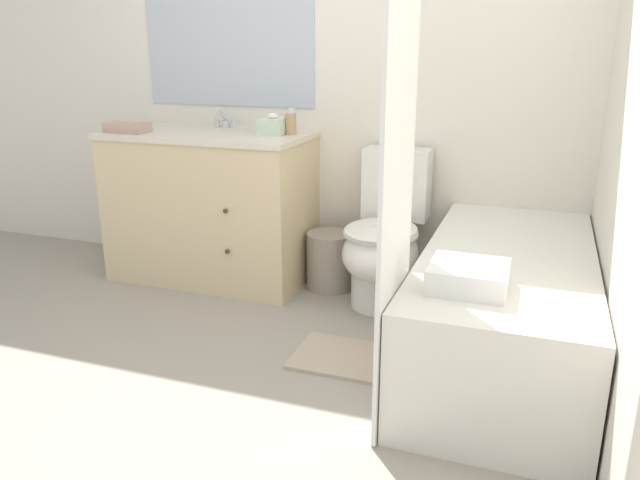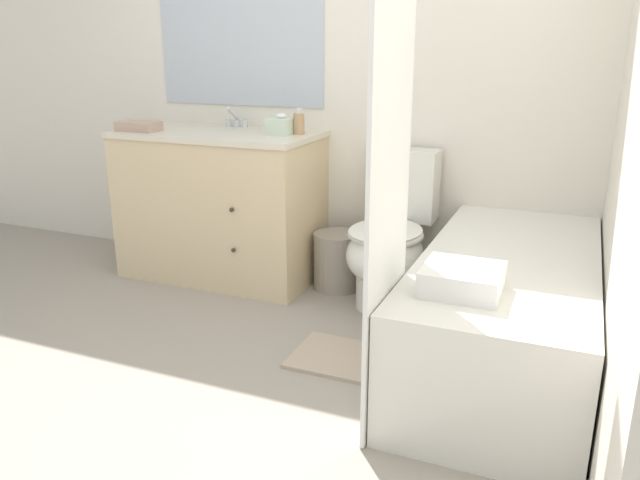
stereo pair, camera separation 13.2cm
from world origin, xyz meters
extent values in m
plane|color=gray|center=(0.00, 0.00, 0.00)|extent=(14.00, 14.00, 0.00)
cube|color=silver|center=(0.00, 1.72, 1.25)|extent=(8.00, 0.05, 2.50)
cube|color=#B2BCC6|center=(-0.72, 1.69, 1.43)|extent=(1.05, 0.01, 0.93)
cube|color=beige|center=(-0.72, 1.41, 0.41)|extent=(1.10, 0.57, 0.81)
cube|color=beige|center=(-0.72, 1.41, 0.83)|extent=(1.12, 0.59, 0.03)
cylinder|color=silver|center=(-0.72, 1.41, 0.79)|extent=(0.35, 0.35, 0.10)
sphere|color=#382D23|center=(-0.47, 1.11, 0.49)|extent=(0.02, 0.02, 0.02)
sphere|color=#382D23|center=(-0.47, 1.11, 0.27)|extent=(0.02, 0.02, 0.02)
cylinder|color=silver|center=(-0.72, 1.62, 0.86)|extent=(0.04, 0.04, 0.04)
cylinder|color=silver|center=(-0.72, 1.58, 0.92)|extent=(0.02, 0.11, 0.09)
cylinder|color=silver|center=(-0.78, 1.62, 0.86)|extent=(0.03, 0.03, 0.04)
cylinder|color=silver|center=(-0.67, 1.62, 0.86)|extent=(0.03, 0.03, 0.04)
cylinder|color=silver|center=(0.31, 1.32, 0.11)|extent=(0.32, 0.32, 0.22)
ellipsoid|color=silver|center=(0.31, 1.26, 0.30)|extent=(0.38, 0.47, 0.28)
torus|color=silver|center=(0.31, 1.26, 0.41)|extent=(0.37, 0.37, 0.04)
cube|color=silver|center=(0.31, 1.58, 0.59)|extent=(0.35, 0.18, 0.37)
ellipsoid|color=silver|center=(0.31, 1.26, 0.43)|extent=(0.36, 0.44, 0.02)
cube|color=silver|center=(0.94, 0.92, 0.24)|extent=(0.68, 1.54, 0.48)
cube|color=#A5A7A2|center=(0.94, 0.92, 0.48)|extent=(0.56, 1.42, 0.01)
cube|color=white|center=(0.59, 0.35, 0.99)|extent=(0.01, 0.44, 1.97)
cylinder|color=gray|center=(-0.03, 1.46, 0.16)|extent=(0.26, 0.26, 0.32)
cube|color=silver|center=(-0.34, 1.44, 0.88)|extent=(0.13, 0.15, 0.09)
ellipsoid|color=white|center=(-0.34, 1.44, 0.94)|extent=(0.06, 0.04, 0.03)
cylinder|color=tan|center=(-0.26, 1.47, 0.90)|extent=(0.06, 0.06, 0.11)
cylinder|color=silver|center=(-0.26, 1.47, 0.97)|extent=(0.03, 0.03, 0.03)
cube|color=tan|center=(-1.13, 1.25, 0.87)|extent=(0.24, 0.13, 0.05)
cube|color=white|center=(0.82, 0.46, 0.53)|extent=(0.27, 0.25, 0.09)
cube|color=tan|center=(0.38, 0.69, 0.01)|extent=(0.58, 0.35, 0.02)
camera|label=1|loc=(1.03, -1.62, 1.30)|focal=35.00mm
camera|label=2|loc=(1.15, -1.57, 1.30)|focal=35.00mm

